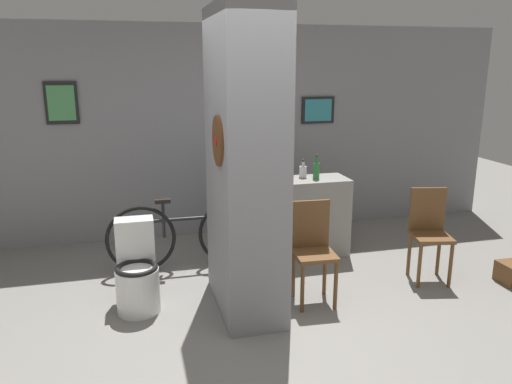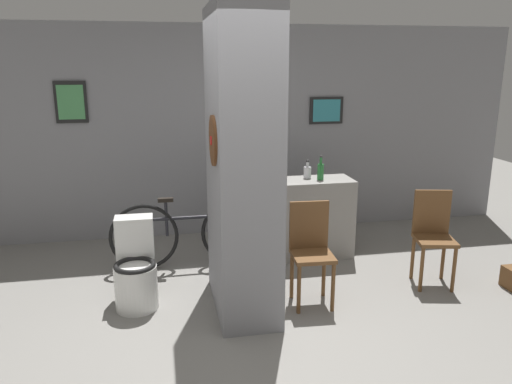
% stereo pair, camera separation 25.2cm
% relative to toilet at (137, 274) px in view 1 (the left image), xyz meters
% --- Properties ---
extents(ground_plane, '(14.00, 14.00, 0.00)m').
position_rel_toilet_xyz_m(ground_plane, '(0.88, -0.74, -0.33)').
color(ground_plane, gray).
extents(wall_back, '(8.00, 0.09, 2.60)m').
position_rel_toilet_xyz_m(wall_back, '(0.88, 1.89, 0.97)').
color(wall_back, gray).
rests_on(wall_back, ground_plane).
extents(pillar_center, '(0.54, 1.10, 2.60)m').
position_rel_toilet_xyz_m(pillar_center, '(0.95, -0.19, 0.97)').
color(pillar_center, gray).
rests_on(pillar_center, ground_plane).
extents(counter_shelf, '(1.33, 0.44, 0.89)m').
position_rel_toilet_xyz_m(counter_shelf, '(1.70, 0.86, 0.12)').
color(counter_shelf, gray).
rests_on(counter_shelf, ground_plane).
extents(toilet, '(0.38, 0.54, 0.78)m').
position_rel_toilet_xyz_m(toilet, '(0.00, 0.00, 0.00)').
color(toilet, white).
rests_on(toilet, ground_plane).
extents(chair_near_pillar, '(0.38, 0.38, 0.93)m').
position_rel_toilet_xyz_m(chair_near_pillar, '(1.57, -0.23, 0.19)').
color(chair_near_pillar, brown).
rests_on(chair_near_pillar, ground_plane).
extents(chair_by_doorway, '(0.43, 0.43, 0.93)m').
position_rel_toilet_xyz_m(chair_by_doorway, '(2.87, -0.07, 0.19)').
color(chair_by_doorway, brown).
rests_on(chair_by_doorway, ground_plane).
extents(bicycle, '(1.68, 0.42, 0.78)m').
position_rel_toilet_xyz_m(bicycle, '(0.54, 0.80, 0.05)').
color(bicycle, black).
rests_on(bicycle, ground_plane).
extents(bottle_tall, '(0.07, 0.07, 0.28)m').
position_rel_toilet_xyz_m(bottle_tall, '(1.99, 0.83, 0.66)').
color(bottle_tall, '#267233').
rests_on(bottle_tall, counter_shelf).
extents(bottle_short, '(0.09, 0.09, 0.21)m').
position_rel_toilet_xyz_m(bottle_short, '(1.87, 0.94, 0.64)').
color(bottle_short, silver).
rests_on(bottle_short, counter_shelf).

